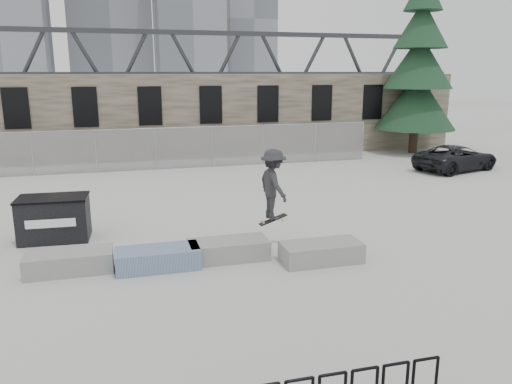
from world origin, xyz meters
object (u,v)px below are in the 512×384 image
at_px(planter_center_left, 158,258).
at_px(planter_offset, 321,251).
at_px(skateboarder, 273,184).
at_px(suv, 456,158).
at_px(dumpster, 54,218).
at_px(spruce_tree, 419,68).
at_px(planter_center_right, 229,249).
at_px(planter_far_left, 69,261).

distance_m(planter_center_left, planter_offset, 4.03).
height_order(planter_offset, skateboarder, skateboarder).
bearing_deg(suv, planter_center_left, 104.73).
bearing_deg(skateboarder, suv, -64.88).
height_order(dumpster, spruce_tree, spruce_tree).
relative_size(planter_center_right, spruce_tree, 0.17).
relative_size(dumpster, suv, 0.45).
height_order(spruce_tree, suv, spruce_tree).
relative_size(planter_center_left, skateboarder, 0.98).
distance_m(planter_center_right, spruce_tree, 20.27).
bearing_deg(planter_center_left, planter_center_right, 4.83).
relative_size(planter_far_left, dumpster, 1.02).
relative_size(planter_center_left, suv, 0.46).
bearing_deg(planter_far_left, planter_center_left, -9.25).
relative_size(suv, skateboarder, 2.15).
xyz_separation_m(planter_offset, dumpster, (-6.60, 3.56, 0.36)).
distance_m(planter_center_right, planter_offset, 2.34).
bearing_deg(planter_center_left, spruce_tree, 41.44).
xyz_separation_m(planter_center_right, skateboarder, (1.37, 0.61, 1.46)).
bearing_deg(planter_offset, planter_center_left, 170.59).
height_order(planter_center_left, planter_offset, same).
bearing_deg(spruce_tree, skateboarder, -133.83).
bearing_deg(skateboarder, spruce_tree, -52.92).
height_order(planter_center_right, skateboarder, skateboarder).
height_order(planter_center_left, suv, suv).
distance_m(planter_far_left, dumpster, 2.66).
height_order(planter_far_left, planter_offset, same).
bearing_deg(dumpster, planter_offset, -25.34).
xyz_separation_m(planter_center_right, dumpster, (-4.41, 2.76, 0.36)).
relative_size(planter_center_left, dumpster, 1.02).
height_order(suv, skateboarder, skateboarder).
height_order(planter_far_left, suv, suv).
relative_size(planter_offset, dumpster, 1.02).
height_order(planter_center_left, skateboarder, skateboarder).
distance_m(dumpster, spruce_tree, 21.96).
distance_m(planter_center_left, skateboarder, 3.55).
bearing_deg(planter_center_left, dumpster, 132.12).
height_order(dumpster, suv, dumpster).
xyz_separation_m(planter_far_left, dumpster, (-0.58, 2.57, 0.36)).
height_order(planter_center_right, dumpster, dumpster).
distance_m(planter_center_right, dumpster, 5.21).
xyz_separation_m(dumpster, skateboarder, (5.77, -2.15, 1.10)).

